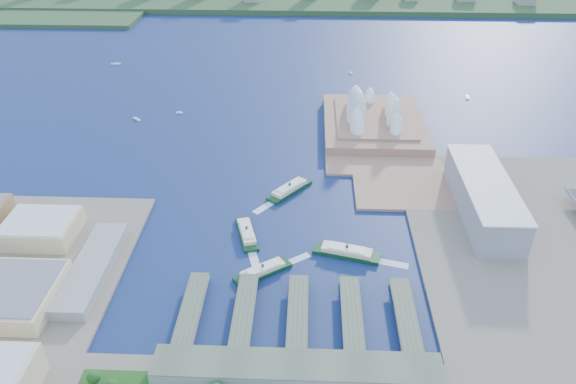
{
  "coord_description": "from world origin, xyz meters",
  "views": [
    {
      "loc": [
        19.73,
        -399.83,
        317.2
      ],
      "look_at": [
        -0.3,
        85.1,
        18.0
      ],
      "focal_mm": 35.0,
      "sensor_mm": 36.0,
      "label": 1
    }
  ],
  "objects_px": {
    "ferry_d": "(347,250)",
    "opera_house": "(375,106)",
    "ferry_b": "(290,187)",
    "toaster_building": "(484,197)",
    "ferry_a": "(247,231)",
    "ferry_c": "(263,269)"
  },
  "relations": [
    {
      "from": "ferry_a",
      "to": "ferry_d",
      "type": "height_order",
      "value": "ferry_d"
    },
    {
      "from": "ferry_a",
      "to": "ferry_c",
      "type": "height_order",
      "value": "ferry_a"
    },
    {
      "from": "ferry_b",
      "to": "ferry_c",
      "type": "xyz_separation_m",
      "value": [
        -18.09,
        -136.78,
        -0.54
      ]
    },
    {
      "from": "ferry_b",
      "to": "ferry_c",
      "type": "bearing_deg",
      "value": -58.92
    },
    {
      "from": "opera_house",
      "to": "ferry_d",
      "type": "distance_m",
      "value": 278.56
    },
    {
      "from": "toaster_building",
      "to": "ferry_d",
      "type": "relative_size",
      "value": 2.55
    },
    {
      "from": "ferry_b",
      "to": "toaster_building",
      "type": "bearing_deg",
      "value": 28.52
    },
    {
      "from": "ferry_b",
      "to": "opera_house",
      "type": "bearing_deg",
      "value": 96.26
    },
    {
      "from": "opera_house",
      "to": "ferry_c",
      "type": "relative_size",
      "value": 3.38
    },
    {
      "from": "ferry_a",
      "to": "ferry_d",
      "type": "relative_size",
      "value": 0.9
    },
    {
      "from": "opera_house",
      "to": "ferry_d",
      "type": "relative_size",
      "value": 2.97
    },
    {
      "from": "ferry_a",
      "to": "ferry_c",
      "type": "distance_m",
      "value": 58.87
    },
    {
      "from": "opera_house",
      "to": "ferry_a",
      "type": "bearing_deg",
      "value": -120.04
    },
    {
      "from": "opera_house",
      "to": "toaster_building",
      "type": "height_order",
      "value": "opera_house"
    },
    {
      "from": "opera_house",
      "to": "ferry_a",
      "type": "distance_m",
      "value": 286.18
    },
    {
      "from": "ferry_a",
      "to": "ferry_b",
      "type": "height_order",
      "value": "ferry_b"
    },
    {
      "from": "opera_house",
      "to": "ferry_c",
      "type": "distance_m",
      "value": 327.23
    },
    {
      "from": "toaster_building",
      "to": "ferry_d",
      "type": "distance_m",
      "value": 157.46
    },
    {
      "from": "ferry_d",
      "to": "opera_house",
      "type": "bearing_deg",
      "value": 4.56
    },
    {
      "from": "ferry_d",
      "to": "ferry_a",
      "type": "bearing_deg",
      "value": 89.0
    },
    {
      "from": "ferry_b",
      "to": "ferry_d",
      "type": "distance_m",
      "value": 121.4
    },
    {
      "from": "ferry_a",
      "to": "ferry_b",
      "type": "bearing_deg",
      "value": 49.17
    }
  ]
}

